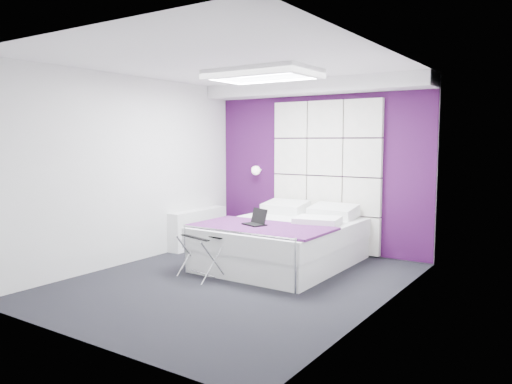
% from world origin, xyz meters
% --- Properties ---
extents(floor, '(4.40, 4.40, 0.00)m').
position_xyz_m(floor, '(0.00, 0.00, 0.00)').
color(floor, black).
rests_on(floor, ground).
extents(ceiling, '(4.40, 4.40, 0.00)m').
position_xyz_m(ceiling, '(0.00, 0.00, 2.60)').
color(ceiling, white).
rests_on(ceiling, wall_back).
extents(wall_back, '(3.60, 0.00, 3.60)m').
position_xyz_m(wall_back, '(0.00, 2.20, 1.30)').
color(wall_back, silver).
rests_on(wall_back, floor).
extents(wall_left, '(0.00, 4.40, 4.40)m').
position_xyz_m(wall_left, '(-1.80, 0.00, 1.30)').
color(wall_left, silver).
rests_on(wall_left, floor).
extents(wall_right, '(0.00, 4.40, 4.40)m').
position_xyz_m(wall_right, '(1.80, 0.00, 1.30)').
color(wall_right, silver).
rests_on(wall_right, floor).
extents(accent_wall, '(3.58, 0.02, 2.58)m').
position_xyz_m(accent_wall, '(0.00, 2.19, 1.30)').
color(accent_wall, '#3A0E3E').
rests_on(accent_wall, wall_back).
extents(soffit, '(3.58, 0.50, 0.20)m').
position_xyz_m(soffit, '(0.00, 1.95, 2.50)').
color(soffit, white).
rests_on(soffit, wall_back).
extents(headboard, '(1.80, 0.08, 2.30)m').
position_xyz_m(headboard, '(0.15, 2.14, 1.17)').
color(headboard, silver).
rests_on(headboard, wall_back).
extents(skylight, '(1.36, 0.86, 0.12)m').
position_xyz_m(skylight, '(0.00, 0.60, 2.55)').
color(skylight, white).
rests_on(skylight, ceiling).
extents(wall_lamp, '(0.15, 0.15, 0.15)m').
position_xyz_m(wall_lamp, '(-1.05, 2.06, 1.22)').
color(wall_lamp, white).
rests_on(wall_lamp, wall_back).
extents(radiator, '(0.22, 1.20, 0.60)m').
position_xyz_m(radiator, '(-1.69, 1.30, 0.30)').
color(radiator, white).
rests_on(radiator, floor).
extents(bed, '(1.80, 2.17, 0.76)m').
position_xyz_m(bed, '(0.04, 1.06, 0.32)').
color(bed, white).
rests_on(bed, floor).
extents(nightstand, '(0.41, 0.32, 0.05)m').
position_xyz_m(nightstand, '(-0.82, 2.02, 0.50)').
color(nightstand, white).
rests_on(nightstand, wall_back).
extents(luggage_rack, '(0.53, 0.39, 0.53)m').
position_xyz_m(luggage_rack, '(-0.45, -0.09, 0.26)').
color(luggage_rack, silver).
rests_on(luggage_rack, floor).
extents(laptop, '(0.30, 0.21, 0.22)m').
position_xyz_m(laptop, '(-0.07, 0.56, 0.67)').
color(laptop, black).
rests_on(laptop, bed).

